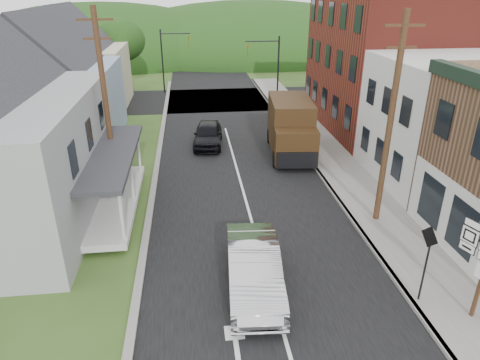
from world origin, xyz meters
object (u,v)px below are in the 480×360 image
object	(u,v)px
silver_sedan	(254,269)
delivery_van	(291,128)
warning_sign	(427,254)
dark_sedan	(208,135)

from	to	relation	value
silver_sedan	delivery_van	distance (m)	13.55
silver_sedan	warning_sign	size ratio (longest dim) A/B	1.79
dark_sedan	delivery_van	size ratio (longest dim) A/B	0.71
silver_sedan	dark_sedan	distance (m)	15.06
silver_sedan	warning_sign	distance (m)	5.66
delivery_van	warning_sign	size ratio (longest dim) A/B	2.20
dark_sedan	warning_sign	size ratio (longest dim) A/B	1.56
silver_sedan	dark_sedan	size ratio (longest dim) A/B	1.14
dark_sedan	delivery_van	xyz separation A→B (m)	(5.06, -2.19, 0.96)
delivery_van	warning_sign	xyz separation A→B (m)	(1.16, -14.24, 0.25)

